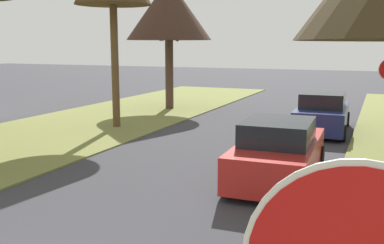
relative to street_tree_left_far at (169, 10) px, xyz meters
name	(u,v)px	position (x,y,z in m)	size (l,w,h in m)	color
street_tree_left_far	(169,10)	(0.00, 0.00, 0.00)	(4.43, 4.43, 6.68)	#49352B
parked_sedan_red	(279,153)	(8.08, -10.29, -4.43)	(2.07, 4.46, 1.57)	red
parked_sedan_navy	(322,114)	(8.29, -3.25, -4.43)	(2.07, 4.46, 1.57)	navy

